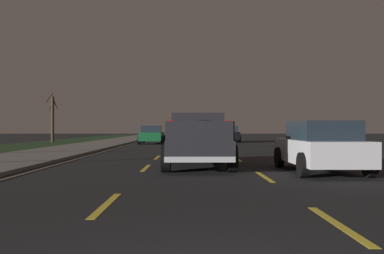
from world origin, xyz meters
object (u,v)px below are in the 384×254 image
sedan_white (320,146)px  sedan_green (152,135)px  bare_tree_far (53,118)px  pickup_truck (198,138)px  sedan_black (228,134)px

sedan_white → sedan_green: bearing=17.3°
bare_tree_far → pickup_truck: bearing=-152.2°
pickup_truck → sedan_black: bearing=-7.7°
sedan_white → sedan_green: size_ratio=1.00×
sedan_green → bare_tree_far: 10.51m
pickup_truck → sedan_black: pickup_truck is taller
pickup_truck → sedan_white: (-1.82, -3.66, -0.20)m
pickup_truck → bare_tree_far: bearing=27.8°
sedan_white → bare_tree_far: (26.72, 16.77, 1.52)m
sedan_black → bare_tree_far: 16.54m
sedan_white → sedan_green: (22.86, 7.11, 0.00)m
pickup_truck → sedan_green: (21.04, 3.46, -0.20)m
sedan_white → sedan_black: same height
bare_tree_far → sedan_green: bearing=-111.8°
pickup_truck → sedan_green: bearing=9.3°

